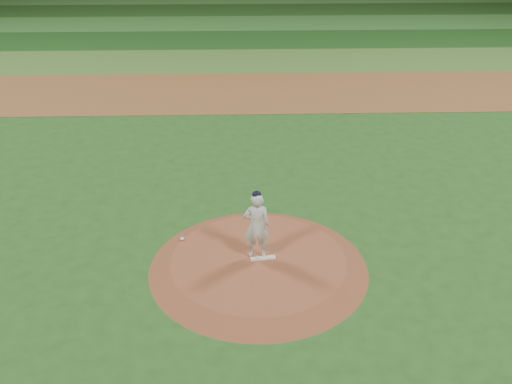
# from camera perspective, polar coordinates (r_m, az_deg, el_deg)

# --- Properties ---
(ground) EXTENTS (120.00, 120.00, 0.00)m
(ground) POSITION_cam_1_polar(r_m,az_deg,el_deg) (14.51, 0.25, -7.57)
(ground) COLOR #22541B
(ground) RESTS_ON ground
(infield_dirt_band) EXTENTS (70.00, 6.00, 0.02)m
(infield_dirt_band) POSITION_cam_1_polar(r_m,az_deg,el_deg) (27.13, -0.80, 9.96)
(infield_dirt_band) COLOR brown
(infield_dirt_band) RESTS_ON ground
(outfield_stripe_0) EXTENTS (70.00, 5.00, 0.02)m
(outfield_stripe_0) POSITION_cam_1_polar(r_m,az_deg,el_deg) (32.40, -0.98, 12.99)
(outfield_stripe_0) COLOR #42752A
(outfield_stripe_0) RESTS_ON ground
(outfield_stripe_1) EXTENTS (70.00, 5.00, 0.02)m
(outfield_stripe_1) POSITION_cam_1_polar(r_m,az_deg,el_deg) (37.25, -1.11, 14.99)
(outfield_stripe_1) COLOR #1A4817
(outfield_stripe_1) RESTS_ON ground
(outfield_stripe_2) EXTENTS (70.00, 5.00, 0.02)m
(outfield_stripe_2) POSITION_cam_1_polar(r_m,az_deg,el_deg) (42.13, -1.21, 16.54)
(outfield_stripe_2) COLOR #32762A
(outfield_stripe_2) RESTS_ON ground
(outfield_stripe_3) EXTENTS (70.00, 5.00, 0.02)m
(outfield_stripe_3) POSITION_cam_1_polar(r_m,az_deg,el_deg) (47.04, -1.29, 17.76)
(outfield_stripe_3) COLOR #1E4717
(outfield_stripe_3) RESTS_ON ground
(pitchers_mound) EXTENTS (5.50, 5.50, 0.25)m
(pitchers_mound) POSITION_cam_1_polar(r_m,az_deg,el_deg) (14.44, 0.25, -7.17)
(pitchers_mound) COLOR brown
(pitchers_mound) RESTS_ON ground
(pitching_rubber) EXTENTS (0.65, 0.25, 0.03)m
(pitching_rubber) POSITION_cam_1_polar(r_m,az_deg,el_deg) (14.38, 0.72, -6.64)
(pitching_rubber) COLOR silver
(pitching_rubber) RESTS_ON pitchers_mound
(rosin_bag) EXTENTS (0.12, 0.12, 0.06)m
(rosin_bag) POSITION_cam_1_polar(r_m,az_deg,el_deg) (15.23, -7.39, -4.65)
(rosin_bag) COLOR white
(rosin_bag) RESTS_ON pitchers_mound
(pitcher_on_mound) EXTENTS (0.66, 0.45, 1.85)m
(pitcher_on_mound) POSITION_cam_1_polar(r_m,az_deg,el_deg) (14.00, 0.06, -3.35)
(pitcher_on_mound) COLOR white
(pitcher_on_mound) RESTS_ON pitchers_mound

